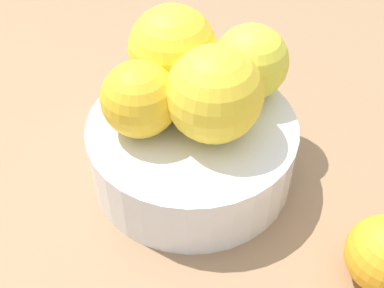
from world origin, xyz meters
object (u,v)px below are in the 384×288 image
(orange_in_bowl_3, at_px, (173,49))
(orange_in_bowl_1, at_px, (214,94))
(orange_in_bowl_0, at_px, (140,99))
(orange_in_bowl_2, at_px, (251,62))
(fruit_bowl, at_px, (192,150))

(orange_in_bowl_3, bearing_deg, orange_in_bowl_1, 144.15)
(orange_in_bowl_3, bearing_deg, orange_in_bowl_0, 91.67)
(orange_in_bowl_0, bearing_deg, orange_in_bowl_1, -158.24)
(orange_in_bowl_1, height_order, orange_in_bowl_2, orange_in_bowl_1)
(orange_in_bowl_1, bearing_deg, orange_in_bowl_0, 21.76)
(fruit_bowl, xyz_separation_m, orange_in_bowl_1, (-0.02, -0.00, 0.07))
(fruit_bowl, height_order, orange_in_bowl_1, orange_in_bowl_1)
(orange_in_bowl_0, distance_m, orange_in_bowl_1, 0.06)
(orange_in_bowl_2, bearing_deg, orange_in_bowl_0, 52.12)
(orange_in_bowl_1, distance_m, orange_in_bowl_2, 0.06)
(orange_in_bowl_2, relative_size, orange_in_bowl_3, 0.85)
(fruit_bowl, height_order, orange_in_bowl_2, orange_in_bowl_2)
(orange_in_bowl_2, height_order, orange_in_bowl_3, orange_in_bowl_3)
(orange_in_bowl_0, height_order, orange_in_bowl_2, orange_in_bowl_2)
(orange_in_bowl_2, bearing_deg, fruit_bowl, 65.20)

